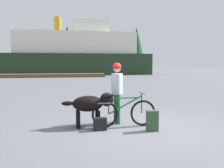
{
  "coord_description": "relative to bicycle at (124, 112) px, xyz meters",
  "views": [
    {
      "loc": [
        -1.98,
        -6.41,
        1.7
      ],
      "look_at": [
        -0.36,
        1.97,
        1.01
      ],
      "focal_mm": 41.55,
      "sensor_mm": 36.0,
      "label": 1
    }
  ],
  "objects": [
    {
      "name": "pine_tree_center",
      "position": [
        -0.52,
        45.31,
        5.5
      ],
      "size": [
        3.19,
        3.19,
        8.98
      ],
      "color": "#4C331E",
      "rests_on": "ground_plane"
    },
    {
      "name": "dog",
      "position": [
        -0.85,
        0.14,
        0.24
      ],
      "size": [
        1.38,
        0.49,
        0.91
      ],
      "color": "black",
      "rests_on": "ground_plane"
    },
    {
      "name": "bicycle",
      "position": [
        0.0,
        0.0,
        0.0
      ],
      "size": [
        1.75,
        0.44,
        0.91
      ],
      "color": "black",
      "rests_on": "ground_plane"
    },
    {
      "name": "backpack",
      "position": [
        0.6,
        -0.56,
        -0.12
      ],
      "size": [
        0.29,
        0.22,
        0.52
      ],
      "primitive_type": "cube",
      "rotation": [
        0.0,
        0.0,
        -0.07
      ],
      "color": "#334C33",
      "rests_on": "ground_plane"
    },
    {
      "name": "ferry_boat",
      "position": [
        0.59,
        34.17,
        2.67
      ],
      "size": [
        22.04,
        8.7,
        8.68
      ],
      "color": "#1E331E",
      "rests_on": "ground_plane"
    },
    {
      "name": "pine_tree_far_right",
      "position": [
        14.26,
        47.6,
        5.91
      ],
      "size": [
        3.08,
        3.08,
        9.36
      ],
      "color": "#4C331E",
      "rests_on": "ground_plane"
    },
    {
      "name": "sailboat_moored",
      "position": [
        -9.43,
        36.93,
        0.11
      ],
      "size": [
        6.83,
        1.91,
        7.46
      ],
      "color": "navy",
      "rests_on": "ground_plane"
    },
    {
      "name": "dock_pier",
      "position": [
        -5.29,
        25.97,
        -0.18
      ],
      "size": [
        17.77,
        2.6,
        0.4
      ],
      "primitive_type": "cube",
      "color": "brown",
      "rests_on": "ground_plane"
    },
    {
      "name": "handbag_pannier",
      "position": [
        -0.68,
        -0.26,
        -0.22
      ],
      "size": [
        0.33,
        0.21,
        0.32
      ],
      "primitive_type": "cube",
      "rotation": [
        0.0,
        0.0,
        0.09
      ],
      "color": "black",
      "rests_on": "ground_plane"
    },
    {
      "name": "ground_plane",
      "position": [
        0.38,
        -0.24,
        -0.38
      ],
      "size": [
        160.0,
        160.0,
        0.0
      ],
      "primitive_type": "plane",
      "color": "slate"
    },
    {
      "name": "person_cyclist",
      "position": [
        -0.09,
        0.44,
        0.65
      ],
      "size": [
        0.32,
        0.53,
        1.71
      ],
      "color": "#19592D",
      "rests_on": "ground_plane"
    }
  ]
}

